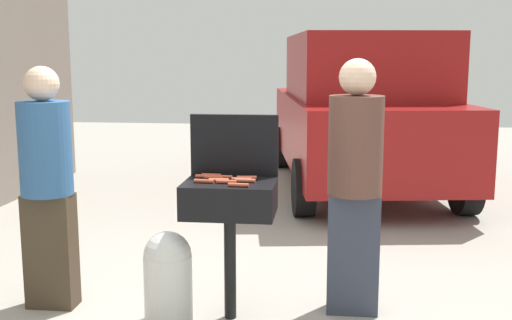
{
  "coord_description": "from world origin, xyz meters",
  "views": [
    {
      "loc": [
        0.63,
        -3.94,
        1.75
      ],
      "look_at": [
        0.12,
        0.5,
        1.0
      ],
      "focal_mm": 43.76,
      "sensor_mm": 36.0,
      "label": 1
    }
  ],
  "objects_px": {
    "hot_dog_0": "(205,176)",
    "hot_dog_7": "(247,178)",
    "hot_dog_1": "(219,180)",
    "hot_dog_6": "(214,178)",
    "person_left": "(47,179)",
    "person_right": "(355,178)",
    "hot_dog_10": "(242,179)",
    "hot_dog_3": "(223,177)",
    "hot_dog_2": "(238,185)",
    "propane_tank": "(168,275)",
    "bbq_grill": "(230,203)",
    "hot_dog_5": "(211,175)",
    "hot_dog_9": "(226,182)",
    "hot_dog_8": "(245,181)",
    "parked_minivan": "(360,111)",
    "hot_dog_4": "(204,181)"
  },
  "relations": [
    {
      "from": "hot_dog_0",
      "to": "hot_dog_10",
      "type": "relative_size",
      "value": 1.0
    },
    {
      "from": "hot_dog_8",
      "to": "person_left",
      "type": "relative_size",
      "value": 0.08
    },
    {
      "from": "hot_dog_6",
      "to": "hot_dog_4",
      "type": "bearing_deg",
      "value": -108.74
    },
    {
      "from": "hot_dog_2",
      "to": "propane_tank",
      "type": "relative_size",
      "value": 0.21
    },
    {
      "from": "hot_dog_0",
      "to": "hot_dog_9",
      "type": "bearing_deg",
      "value": -44.72
    },
    {
      "from": "person_left",
      "to": "parked_minivan",
      "type": "bearing_deg",
      "value": 72.67
    },
    {
      "from": "hot_dog_2",
      "to": "person_left",
      "type": "height_order",
      "value": "person_left"
    },
    {
      "from": "person_right",
      "to": "hot_dog_4",
      "type": "bearing_deg",
      "value": 4.27
    },
    {
      "from": "hot_dog_7",
      "to": "hot_dog_9",
      "type": "bearing_deg",
      "value": -126.97
    },
    {
      "from": "bbq_grill",
      "to": "hot_dog_1",
      "type": "relative_size",
      "value": 7.2
    },
    {
      "from": "hot_dog_4",
      "to": "hot_dog_7",
      "type": "bearing_deg",
      "value": 29.71
    },
    {
      "from": "hot_dog_10",
      "to": "hot_dog_5",
      "type": "bearing_deg",
      "value": 151.71
    },
    {
      "from": "hot_dog_8",
      "to": "hot_dog_1",
      "type": "bearing_deg",
      "value": -177.66
    },
    {
      "from": "hot_dog_0",
      "to": "hot_dog_7",
      "type": "relative_size",
      "value": 1.0
    },
    {
      "from": "hot_dog_3",
      "to": "propane_tank",
      "type": "relative_size",
      "value": 0.21
    },
    {
      "from": "hot_dog_4",
      "to": "hot_dog_5",
      "type": "relative_size",
      "value": 1.0
    },
    {
      "from": "bbq_grill",
      "to": "hot_dog_8",
      "type": "height_order",
      "value": "hot_dog_8"
    },
    {
      "from": "hot_dog_3",
      "to": "hot_dog_10",
      "type": "relative_size",
      "value": 1.0
    },
    {
      "from": "hot_dog_9",
      "to": "propane_tank",
      "type": "distance_m",
      "value": 0.74
    },
    {
      "from": "hot_dog_5",
      "to": "hot_dog_6",
      "type": "xyz_separation_m",
      "value": [
        0.03,
        -0.08,
        0.0
      ]
    },
    {
      "from": "hot_dog_0",
      "to": "hot_dog_6",
      "type": "xyz_separation_m",
      "value": [
        0.07,
        -0.04,
        0.0
      ]
    },
    {
      "from": "hot_dog_2",
      "to": "hot_dog_5",
      "type": "xyz_separation_m",
      "value": [
        -0.23,
        0.3,
        0.0
      ]
    },
    {
      "from": "hot_dog_2",
      "to": "person_right",
      "type": "xyz_separation_m",
      "value": [
        0.74,
        0.35,
        -0.01
      ]
    },
    {
      "from": "hot_dog_8",
      "to": "hot_dog_3",
      "type": "bearing_deg",
      "value": 148.95
    },
    {
      "from": "hot_dog_0",
      "to": "hot_dog_5",
      "type": "relative_size",
      "value": 1.0
    },
    {
      "from": "hot_dog_0",
      "to": "hot_dog_2",
      "type": "bearing_deg",
      "value": -44.63
    },
    {
      "from": "hot_dog_4",
      "to": "hot_dog_1",
      "type": "bearing_deg",
      "value": 25.8
    },
    {
      "from": "person_left",
      "to": "parked_minivan",
      "type": "distance_m",
      "value": 4.91
    },
    {
      "from": "hot_dog_0",
      "to": "hot_dog_9",
      "type": "distance_m",
      "value": 0.24
    },
    {
      "from": "hot_dog_8",
      "to": "person_right",
      "type": "xyz_separation_m",
      "value": [
        0.71,
        0.21,
        -0.01
      ]
    },
    {
      "from": "hot_dog_7",
      "to": "person_left",
      "type": "relative_size",
      "value": 0.08
    },
    {
      "from": "bbq_grill",
      "to": "hot_dog_7",
      "type": "distance_m",
      "value": 0.21
    },
    {
      "from": "hot_dog_6",
      "to": "hot_dog_0",
      "type": "bearing_deg",
      "value": 147.19
    },
    {
      "from": "hot_dog_1",
      "to": "hot_dog_6",
      "type": "xyz_separation_m",
      "value": [
        -0.05,
        0.08,
        0.0
      ]
    },
    {
      "from": "bbq_grill",
      "to": "hot_dog_0",
      "type": "bearing_deg",
      "value": 150.5
    },
    {
      "from": "hot_dog_1",
      "to": "hot_dog_10",
      "type": "bearing_deg",
      "value": 15.72
    },
    {
      "from": "hot_dog_6",
      "to": "hot_dog_10",
      "type": "relative_size",
      "value": 1.0
    },
    {
      "from": "hot_dog_9",
      "to": "hot_dog_10",
      "type": "bearing_deg",
      "value": 44.7
    },
    {
      "from": "hot_dog_2",
      "to": "propane_tank",
      "type": "height_order",
      "value": "hot_dog_2"
    },
    {
      "from": "bbq_grill",
      "to": "hot_dog_1",
      "type": "bearing_deg",
      "value": -163.81
    },
    {
      "from": "bbq_grill",
      "to": "hot_dog_6",
      "type": "relative_size",
      "value": 7.2
    },
    {
      "from": "propane_tank",
      "to": "hot_dog_2",
      "type": "bearing_deg",
      "value": -4.84
    },
    {
      "from": "hot_dog_0",
      "to": "parked_minivan",
      "type": "relative_size",
      "value": 0.03
    },
    {
      "from": "hot_dog_3",
      "to": "hot_dog_5",
      "type": "relative_size",
      "value": 1.0
    },
    {
      "from": "bbq_grill",
      "to": "person_right",
      "type": "bearing_deg",
      "value": 13.54
    },
    {
      "from": "hot_dog_5",
      "to": "parked_minivan",
      "type": "height_order",
      "value": "parked_minivan"
    },
    {
      "from": "parked_minivan",
      "to": "hot_dog_5",
      "type": "bearing_deg",
      "value": 65.62
    },
    {
      "from": "hot_dog_3",
      "to": "person_right",
      "type": "relative_size",
      "value": 0.07
    },
    {
      "from": "hot_dog_0",
      "to": "person_right",
      "type": "xyz_separation_m",
      "value": [
        1.0,
        0.09,
        -0.01
      ]
    },
    {
      "from": "person_left",
      "to": "person_right",
      "type": "distance_m",
      "value": 2.1
    }
  ]
}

